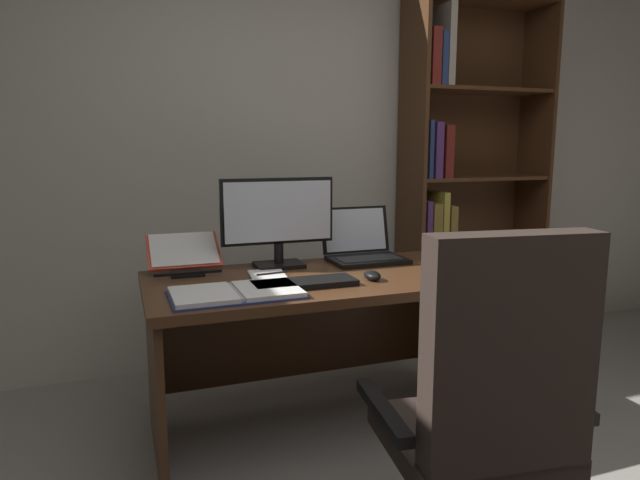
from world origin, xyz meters
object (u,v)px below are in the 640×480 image
Objects in this scene: computer_mouse at (372,275)px; reading_stand_with_book at (184,254)px; monitor at (278,222)px; desk at (320,315)px; open_binder at (236,293)px; notepad at (268,276)px; pen at (272,273)px; keyboard at (304,283)px; bookshelf at (458,182)px; office_chair at (483,434)px; laptop at (363,249)px.

computer_mouse is 0.85m from reading_stand_with_book.
computer_mouse is at bearing -51.93° from monitor.
desk is 4.81× the size of reading_stand_with_book.
reading_stand_with_book is at bearing 148.47° from computer_mouse.
open_binder is 2.36× the size of notepad.
computer_mouse reaches higher than pen.
monitor is 0.29m from notepad.
desk is at bearing 56.30° from keyboard.
monitor is 5.11× the size of computer_mouse.
reading_stand_with_book reaches higher than keyboard.
monitor is at bearing -157.44° from bookshelf.
monitor is 1.67× the size of reading_stand_with_book.
office_chair is at bearing -120.91° from bookshelf.
monitor is (-1.33, -0.55, -0.12)m from bookshelf.
notepad is at bearing -179.02° from desk.
office_chair is at bearing -97.26° from laptop.
monitor is 0.45m from reading_stand_with_book.
computer_mouse is at bearing -31.53° from reading_stand_with_book.
open_binder is 0.33m from pen.
keyboard is (-0.43, -0.39, -0.04)m from laptop.
desk is 7.28× the size of notepad.
keyboard is 4.04× the size of computer_mouse.
computer_mouse is (0.16, -0.21, 0.22)m from desk.
laptop is 1.13× the size of reading_stand_with_book.
monitor reaches higher than computer_mouse.
monitor reaches higher than office_chair.
office_chair reaches higher than keyboard.
keyboard is 0.22m from pen.
laptop reaches higher than pen.
bookshelf is 4.36× the size of open_binder.
office_chair is 1.26m from laptop.
notepad is 0.02m from pen.
laptop is 0.58m from keyboard.
desk is 10.92× the size of pen.
keyboard is at bearing -90.00° from monitor.
office_chair is 0.87m from computer_mouse.
monitor is at bearing -8.06° from reading_stand_with_book.
bookshelf reaches higher than open_binder.
office_chair reaches higher than open_binder.
bookshelf is at bearing 31.38° from laptop.
bookshelf is 4.06× the size of monitor.
monitor is 1.07× the size of open_binder.
monitor reaches higher than notepad.
laptop is at bearing 31.07° from desk.
bookshelf is 1.61m from pen.
monitor is at bearing 65.72° from pen.
desk is 14.70× the size of computer_mouse.
keyboard is (0.00, -0.38, -0.20)m from monitor.
computer_mouse is at bearing -53.65° from desk.
computer_mouse is 0.45m from notepad.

